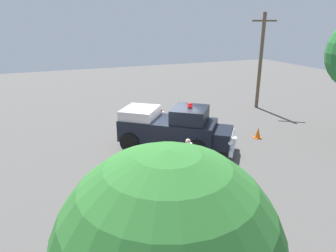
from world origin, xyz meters
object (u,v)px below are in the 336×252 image
(classic_hot_rod, at_px, (195,186))
(utility_pole, at_px, (261,60))
(spectator_seated, at_px, (161,118))
(spectator_standing, at_px, (188,154))
(vintage_fire_truck, at_px, (172,127))
(traffic_cone, at_px, (258,133))
(lawn_chair_near_truck, at_px, (161,119))
(lawn_chair_by_car, at_px, (147,155))

(classic_hot_rod, distance_m, utility_pole, 15.04)
(spectator_seated, xyz_separation_m, spectator_standing, (-1.06, -6.07, 0.27))
(vintage_fire_truck, distance_m, traffic_cone, 5.31)
(spectator_standing, relative_size, traffic_cone, 2.64)
(spectator_standing, height_order, utility_pole, utility_pole)
(lawn_chair_near_truck, distance_m, spectator_standing, 6.31)
(classic_hot_rod, height_order, traffic_cone, classic_hot_rod)
(lawn_chair_near_truck, xyz_separation_m, traffic_cone, (4.61, -3.72, -0.28))
(utility_pole, height_order, traffic_cone, utility_pole)
(classic_hot_rod, relative_size, spectator_seated, 3.62)
(classic_hot_rod, relative_size, utility_pole, 0.66)
(classic_hot_rod, relative_size, lawn_chair_by_car, 4.58)
(classic_hot_rod, xyz_separation_m, traffic_cone, (6.51, 4.76, -0.44))
(spectator_seated, bearing_deg, lawn_chair_near_truck, 75.28)
(lawn_chair_near_truck, xyz_separation_m, utility_pole, (8.69, 1.79, 3.07))
(vintage_fire_truck, relative_size, lawn_chair_by_car, 5.89)
(traffic_cone, bearing_deg, spectator_standing, -156.52)
(classic_hot_rod, distance_m, traffic_cone, 8.07)
(classic_hot_rod, bearing_deg, spectator_seated, 77.37)
(spectator_seated, relative_size, spectator_standing, 0.77)
(lawn_chair_by_car, height_order, spectator_seated, spectator_seated)
(lawn_chair_near_truck, height_order, utility_pole, utility_pole)
(spectator_seated, bearing_deg, vintage_fire_truck, -100.25)
(classic_hot_rod, height_order, lawn_chair_by_car, classic_hot_rod)
(traffic_cone, bearing_deg, classic_hot_rod, -143.85)
(lawn_chair_by_car, height_order, traffic_cone, lawn_chair_by_car)
(vintage_fire_truck, xyz_separation_m, traffic_cone, (5.21, -0.41, -0.89))
(vintage_fire_truck, xyz_separation_m, spectator_seated, (0.58, 3.18, -0.50))
(lawn_chair_by_car, distance_m, utility_pole, 13.36)
(vintage_fire_truck, distance_m, lawn_chair_near_truck, 3.42)
(classic_hot_rod, height_order, spectator_seated, classic_hot_rod)
(utility_pole, xyz_separation_m, traffic_cone, (-4.08, -5.51, -3.35))
(vintage_fire_truck, bearing_deg, utility_pole, 28.75)
(utility_pole, bearing_deg, lawn_chair_near_truck, -168.37)
(spectator_standing, height_order, traffic_cone, spectator_standing)
(spectator_seated, bearing_deg, lawn_chair_by_car, -117.83)
(vintage_fire_truck, relative_size, lawn_chair_near_truck, 5.89)
(spectator_standing, xyz_separation_m, traffic_cone, (5.70, 2.47, -0.66))
(lawn_chair_near_truck, bearing_deg, utility_pole, 11.63)
(classic_hot_rod, distance_m, lawn_chair_near_truck, 8.69)
(lawn_chair_near_truck, bearing_deg, spectator_seated, -104.72)
(classic_hot_rod, height_order, utility_pole, utility_pole)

